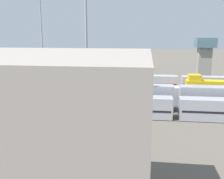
% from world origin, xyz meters
% --- Properties ---
extents(ground_plane, '(400.00, 400.00, 0.00)m').
position_xyz_m(ground_plane, '(0.00, 0.00, 0.00)').
color(ground_plane, '#60594F').
extents(track_bed_0, '(140.00, 2.80, 0.12)m').
position_xyz_m(track_bed_0, '(0.00, -15.00, 0.06)').
color(track_bed_0, '#4C443D').
rests_on(track_bed_0, ground_plane).
extents(track_bed_1, '(140.00, 2.80, 0.12)m').
position_xyz_m(track_bed_1, '(0.00, -10.00, 0.06)').
color(track_bed_1, '#3D3833').
rests_on(track_bed_1, ground_plane).
extents(track_bed_2, '(140.00, 2.80, 0.12)m').
position_xyz_m(track_bed_2, '(0.00, -5.00, 0.06)').
color(track_bed_2, '#3D3833').
rests_on(track_bed_2, ground_plane).
extents(track_bed_3, '(140.00, 2.80, 0.12)m').
position_xyz_m(track_bed_3, '(0.00, 0.00, 0.06)').
color(track_bed_3, '#4C443D').
rests_on(track_bed_3, ground_plane).
extents(track_bed_4, '(140.00, 2.80, 0.12)m').
position_xyz_m(track_bed_4, '(0.00, 5.00, 0.06)').
color(track_bed_4, '#3D3833').
rests_on(track_bed_4, ground_plane).
extents(track_bed_5, '(140.00, 2.80, 0.12)m').
position_xyz_m(track_bed_5, '(0.00, 10.00, 0.06)').
color(track_bed_5, '#4C443D').
rests_on(track_bed_5, ground_plane).
extents(track_bed_6, '(140.00, 2.80, 0.12)m').
position_xyz_m(track_bed_6, '(0.00, 15.00, 0.06)').
color(track_bed_6, '#4C443D').
rests_on(track_bed_6, ground_plane).
extents(train_on_track_1, '(119.80, 3.06, 3.80)m').
position_xyz_m(train_on_track_1, '(-4.05, -10.00, 2.01)').
color(train_on_track_1, '#B7BABF').
rests_on(train_on_track_1, ground_plane).
extents(train_on_track_6, '(95.60, 3.06, 3.80)m').
position_xyz_m(train_on_track_6, '(11.55, 15.00, 1.99)').
color(train_on_track_6, '#A8AAB2').
rests_on(train_on_track_6, ground_plane).
extents(train_on_track_3, '(47.20, 3.00, 5.00)m').
position_xyz_m(train_on_track_3, '(20.62, 0.00, 2.62)').
color(train_on_track_3, '#B7BABF').
rests_on(train_on_track_3, ground_plane).
extents(train_on_track_4, '(66.40, 3.00, 4.40)m').
position_xyz_m(train_on_track_4, '(-18.71, 5.00, 2.11)').
color(train_on_track_4, black).
rests_on(train_on_track_4, ground_plane).
extents(train_on_track_5, '(119.80, 3.06, 5.00)m').
position_xyz_m(train_on_track_5, '(-1.14, 10.00, 2.60)').
color(train_on_track_5, '#A8AAB2').
rests_on(train_on_track_5, ground_plane).
extents(train_on_track_2, '(10.00, 3.00, 5.00)m').
position_xyz_m(train_on_track_2, '(-21.81, -5.00, 2.16)').
color(train_on_track_2, gold).
rests_on(train_on_track_2, ground_plane).
extents(light_mast_0, '(2.80, 0.70, 29.75)m').
position_xyz_m(light_mast_0, '(24.82, -17.76, 18.71)').
color(light_mast_0, '#9EA0A5').
rests_on(light_mast_0, ground_plane).
extents(light_mast_1, '(2.80, 0.70, 25.28)m').
position_xyz_m(light_mast_1, '(2.89, 17.11, 16.28)').
color(light_mast_1, '#9EA0A5').
rests_on(light_mast_1, ground_plane).
extents(control_tower, '(6.00, 6.00, 13.70)m').
position_xyz_m(control_tower, '(-25.34, -25.86, 8.00)').
color(control_tower, gray).
rests_on(control_tower, ground_plane).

